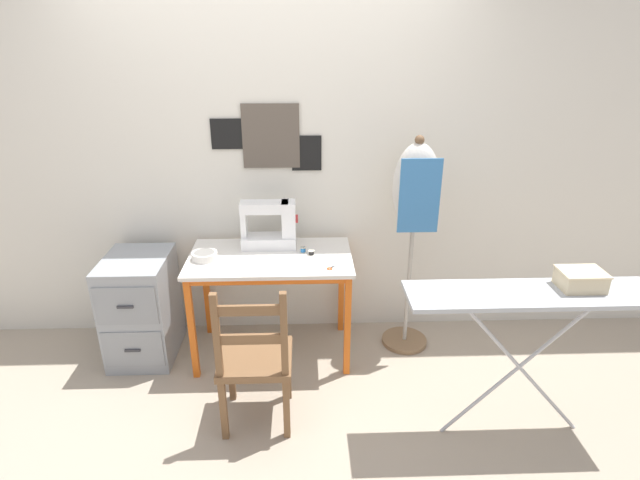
{
  "coord_description": "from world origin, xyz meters",
  "views": [
    {
      "loc": [
        0.22,
        -2.65,
        2.08
      ],
      "look_at": [
        0.32,
        0.27,
        0.85
      ],
      "focal_mm": 28.0,
      "sensor_mm": 36.0,
      "label": 1
    }
  ],
  "objects_px": {
    "scissors": "(333,267)",
    "storage_box": "(581,279)",
    "dress_form": "(415,201)",
    "sewing_machine": "(272,226)",
    "wooden_chair": "(255,360)",
    "filing_cabinet": "(142,307)",
    "thread_spool_near_machine": "(303,250)",
    "ironing_board": "(532,301)",
    "fabric_bowl": "(205,255)",
    "thread_spool_mid_table": "(311,253)"
  },
  "relations": [
    {
      "from": "scissors",
      "to": "storage_box",
      "type": "bearing_deg",
      "value": -25.9
    },
    {
      "from": "scissors",
      "to": "dress_form",
      "type": "relative_size",
      "value": 0.09
    },
    {
      "from": "sewing_machine",
      "to": "wooden_chair",
      "type": "height_order",
      "value": "sewing_machine"
    },
    {
      "from": "wooden_chair",
      "to": "filing_cabinet",
      "type": "xyz_separation_m",
      "value": [
        -0.82,
        0.69,
        -0.06
      ]
    },
    {
      "from": "thread_spool_near_machine",
      "to": "storage_box",
      "type": "xyz_separation_m",
      "value": [
        1.4,
        -0.82,
        0.18
      ]
    },
    {
      "from": "ironing_board",
      "to": "filing_cabinet",
      "type": "bearing_deg",
      "value": 160.01
    },
    {
      "from": "fabric_bowl",
      "to": "ironing_board",
      "type": "relative_size",
      "value": 0.13
    },
    {
      "from": "thread_spool_mid_table",
      "to": "filing_cabinet",
      "type": "distance_m",
      "value": 1.21
    },
    {
      "from": "wooden_chair",
      "to": "thread_spool_mid_table",
      "type": "bearing_deg",
      "value": 64.78
    },
    {
      "from": "fabric_bowl",
      "to": "ironing_board",
      "type": "xyz_separation_m",
      "value": [
        1.78,
        -0.77,
        0.07
      ]
    },
    {
      "from": "scissors",
      "to": "ironing_board",
      "type": "relative_size",
      "value": 0.11
    },
    {
      "from": "fabric_bowl",
      "to": "scissors",
      "type": "relative_size",
      "value": 1.21
    },
    {
      "from": "filing_cabinet",
      "to": "storage_box",
      "type": "xyz_separation_m",
      "value": [
        2.49,
        -0.78,
        0.57
      ]
    },
    {
      "from": "sewing_machine",
      "to": "fabric_bowl",
      "type": "bearing_deg",
      "value": -156.45
    },
    {
      "from": "dress_form",
      "to": "sewing_machine",
      "type": "bearing_deg",
      "value": 174.94
    },
    {
      "from": "scissors",
      "to": "filing_cabinet",
      "type": "height_order",
      "value": "scissors"
    },
    {
      "from": "thread_spool_mid_table",
      "to": "storage_box",
      "type": "relative_size",
      "value": 0.19
    },
    {
      "from": "thread_spool_near_machine",
      "to": "wooden_chair",
      "type": "height_order",
      "value": "wooden_chair"
    },
    {
      "from": "thread_spool_near_machine",
      "to": "dress_form",
      "type": "relative_size",
      "value": 0.03
    },
    {
      "from": "scissors",
      "to": "filing_cabinet",
      "type": "xyz_separation_m",
      "value": [
        -1.28,
        0.19,
        -0.38
      ]
    },
    {
      "from": "wooden_chair",
      "to": "ironing_board",
      "type": "xyz_separation_m",
      "value": [
        1.42,
        -0.12,
        0.41
      ]
    },
    {
      "from": "fabric_bowl",
      "to": "thread_spool_near_machine",
      "type": "distance_m",
      "value": 0.64
    },
    {
      "from": "thread_spool_near_machine",
      "to": "dress_form",
      "type": "distance_m",
      "value": 0.79
    },
    {
      "from": "sewing_machine",
      "to": "scissors",
      "type": "distance_m",
      "value": 0.53
    },
    {
      "from": "scissors",
      "to": "filing_cabinet",
      "type": "relative_size",
      "value": 0.19
    },
    {
      "from": "sewing_machine",
      "to": "thread_spool_near_machine",
      "type": "distance_m",
      "value": 0.26
    },
    {
      "from": "dress_form",
      "to": "thread_spool_mid_table",
      "type": "bearing_deg",
      "value": -174.94
    },
    {
      "from": "thread_spool_mid_table",
      "to": "filing_cabinet",
      "type": "relative_size",
      "value": 0.06
    },
    {
      "from": "thread_spool_near_machine",
      "to": "thread_spool_mid_table",
      "type": "xyz_separation_m",
      "value": [
        0.05,
        -0.04,
        -0.0
      ]
    },
    {
      "from": "dress_form",
      "to": "storage_box",
      "type": "xyz_separation_m",
      "value": [
        0.67,
        -0.84,
        -0.15
      ]
    },
    {
      "from": "fabric_bowl",
      "to": "wooden_chair",
      "type": "height_order",
      "value": "wooden_chair"
    },
    {
      "from": "filing_cabinet",
      "to": "dress_form",
      "type": "distance_m",
      "value": 1.95
    },
    {
      "from": "scissors",
      "to": "dress_form",
      "type": "height_order",
      "value": "dress_form"
    },
    {
      "from": "sewing_machine",
      "to": "scissors",
      "type": "height_order",
      "value": "sewing_machine"
    },
    {
      "from": "fabric_bowl",
      "to": "thread_spool_mid_table",
      "type": "xyz_separation_m",
      "value": [
        0.68,
        0.04,
        -0.01
      ]
    },
    {
      "from": "wooden_chair",
      "to": "dress_form",
      "type": "xyz_separation_m",
      "value": [
        0.99,
        0.75,
        0.66
      ]
    },
    {
      "from": "dress_form",
      "to": "ironing_board",
      "type": "distance_m",
      "value": 1.0
    },
    {
      "from": "ironing_board",
      "to": "storage_box",
      "type": "xyz_separation_m",
      "value": [
        0.25,
        0.03,
        0.1
      ]
    },
    {
      "from": "sewing_machine",
      "to": "dress_form",
      "type": "relative_size",
      "value": 0.25
    },
    {
      "from": "sewing_machine",
      "to": "dress_form",
      "type": "distance_m",
      "value": 0.95
    },
    {
      "from": "scissors",
      "to": "thread_spool_near_machine",
      "type": "relative_size",
      "value": 3.17
    },
    {
      "from": "wooden_chair",
      "to": "dress_form",
      "type": "bearing_deg",
      "value": 36.95
    },
    {
      "from": "filing_cabinet",
      "to": "sewing_machine",
      "type": "bearing_deg",
      "value": 8.73
    },
    {
      "from": "scissors",
      "to": "thread_spool_mid_table",
      "type": "distance_m",
      "value": 0.23
    },
    {
      "from": "thread_spool_mid_table",
      "to": "sewing_machine",
      "type": "bearing_deg",
      "value": 151.25
    },
    {
      "from": "wooden_chair",
      "to": "storage_box",
      "type": "relative_size",
      "value": 4.1
    },
    {
      "from": "filing_cabinet",
      "to": "ironing_board",
      "type": "xyz_separation_m",
      "value": [
        2.24,
        -0.82,
        0.47
      ]
    },
    {
      "from": "wooden_chair",
      "to": "scissors",
      "type": "bearing_deg",
      "value": 47.55
    },
    {
      "from": "scissors",
      "to": "dress_form",
      "type": "distance_m",
      "value": 0.68
    },
    {
      "from": "sewing_machine",
      "to": "thread_spool_mid_table",
      "type": "relative_size",
      "value": 9.04
    }
  ]
}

